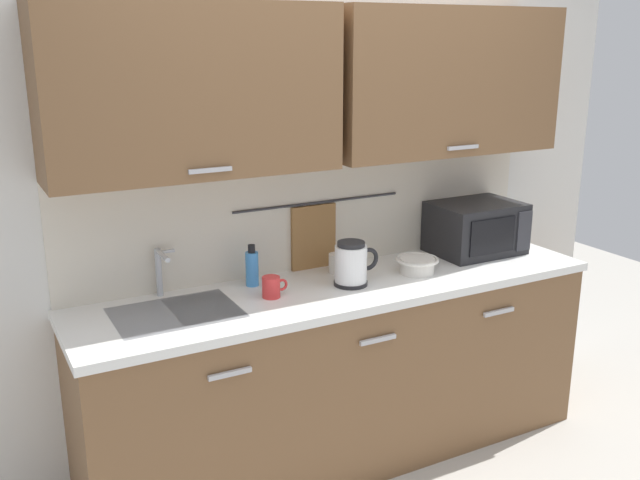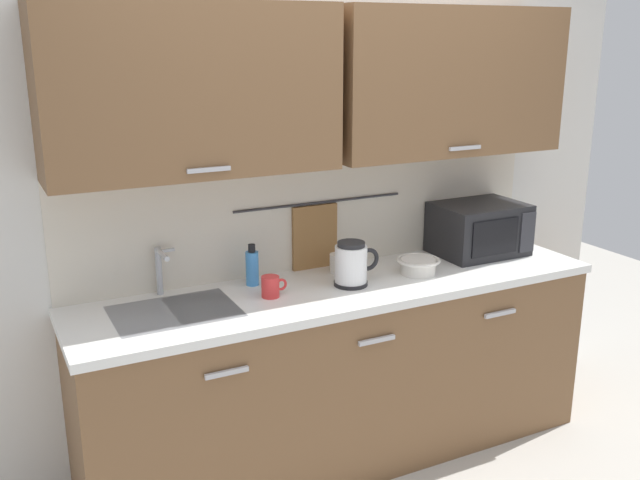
# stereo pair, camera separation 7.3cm
# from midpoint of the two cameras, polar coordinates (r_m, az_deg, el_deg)

# --- Properties ---
(counter_unit) EXTENTS (2.53, 0.64, 0.90)m
(counter_unit) POSITION_cam_midpoint_polar(r_m,az_deg,el_deg) (3.48, 2.24, -10.48)
(counter_unit) COLOR brown
(counter_unit) RESTS_ON ground
(back_wall_assembly) EXTENTS (3.70, 0.41, 2.50)m
(back_wall_assembly) POSITION_cam_midpoint_polar(r_m,az_deg,el_deg) (3.36, 0.66, 7.68)
(back_wall_assembly) COLOR silver
(back_wall_assembly) RESTS_ON ground
(sink_faucet) EXTENTS (0.09, 0.17, 0.22)m
(sink_faucet) POSITION_cam_midpoint_polar(r_m,az_deg,el_deg) (3.19, -12.09, -1.99)
(sink_faucet) COLOR #B2B5BA
(sink_faucet) RESTS_ON counter_unit
(microwave) EXTENTS (0.46, 0.35, 0.27)m
(microwave) POSITION_cam_midpoint_polar(r_m,az_deg,el_deg) (3.84, 13.20, 0.89)
(microwave) COLOR black
(microwave) RESTS_ON counter_unit
(electric_kettle) EXTENTS (0.23, 0.16, 0.21)m
(electric_kettle) POSITION_cam_midpoint_polar(r_m,az_deg,el_deg) (3.27, 3.21, -1.95)
(electric_kettle) COLOR black
(electric_kettle) RESTS_ON counter_unit
(dish_soap_bottle) EXTENTS (0.06, 0.06, 0.20)m
(dish_soap_bottle) POSITION_cam_midpoint_polar(r_m,az_deg,el_deg) (3.28, -4.84, -2.19)
(dish_soap_bottle) COLOR #3F8CD8
(dish_soap_bottle) RESTS_ON counter_unit
(mug_near_sink) EXTENTS (0.12, 0.08, 0.09)m
(mug_near_sink) POSITION_cam_midpoint_polar(r_m,az_deg,el_deg) (3.14, -3.30, -3.76)
(mug_near_sink) COLOR red
(mug_near_sink) RESTS_ON counter_unit
(mixing_bowl) EXTENTS (0.21, 0.21, 0.08)m
(mixing_bowl) POSITION_cam_midpoint_polar(r_m,az_deg,el_deg) (3.48, 8.49, -2.00)
(mixing_bowl) COLOR silver
(mixing_bowl) RESTS_ON counter_unit
(mug_by_kettle) EXTENTS (0.12, 0.08, 0.09)m
(mug_by_kettle) POSITION_cam_midpoint_polar(r_m,az_deg,el_deg) (3.46, 2.09, -1.88)
(mug_by_kettle) COLOR silver
(mug_by_kettle) RESTS_ON counter_unit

